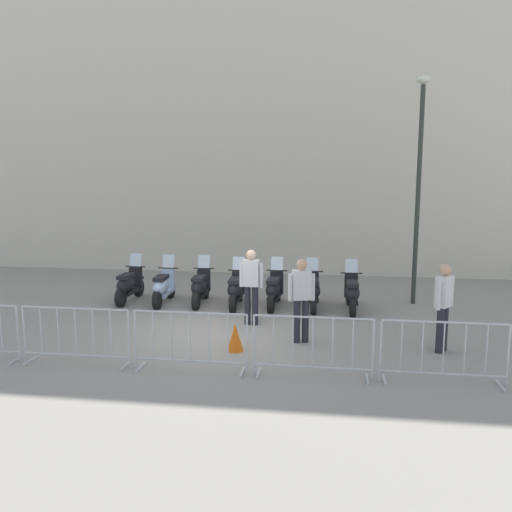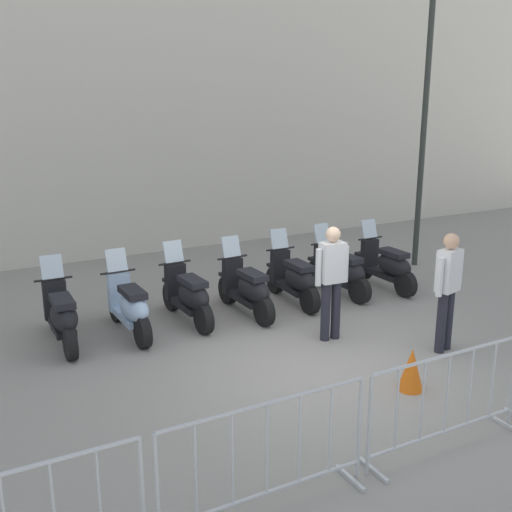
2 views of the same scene
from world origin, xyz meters
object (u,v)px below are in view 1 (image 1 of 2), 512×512
(motorcycle_4, at_px, (274,290))
(traffic_cone, at_px, (235,337))
(motorcycle_0, at_px, (129,285))
(barrier_segment_3, at_px, (313,348))
(officer_mid_plaza, at_px, (301,295))
(officer_near_row_end, at_px, (251,283))
(motorcycle_2, at_px, (200,288))
(barrier_segment_4, at_px, (443,354))
(officer_by_barriers, at_px, (444,302))
(motorcycle_5, at_px, (313,291))
(street_lamp, at_px, (419,170))
(motorcycle_3, at_px, (236,290))
(motorcycle_1, at_px, (163,287))
(barrier_segment_1, at_px, (76,337))
(barrier_segment_2, at_px, (190,342))
(motorcycle_6, at_px, (352,294))

(motorcycle_4, xyz_separation_m, traffic_cone, (0.04, -3.45, -0.18))
(motorcycle_0, distance_m, barrier_segment_3, 6.84)
(barrier_segment_3, bearing_deg, officer_mid_plaza, 106.22)
(officer_mid_plaza, bearing_deg, officer_near_row_end, 144.31)
(motorcycle_2, relative_size, barrier_segment_4, 0.85)
(motorcycle_0, relative_size, officer_by_barriers, 1.00)
(barrier_segment_3, bearing_deg, motorcycle_5, 99.00)
(motorcycle_0, bearing_deg, street_lamp, 14.05)
(barrier_segment_4, xyz_separation_m, traffic_cone, (-3.75, 0.67, -0.25))
(motorcycle_3, bearing_deg, motorcycle_1, -174.65)
(motorcycle_1, xyz_separation_m, barrier_segment_1, (0.43, -4.50, 0.07))
(officer_near_row_end, bearing_deg, barrier_segment_3, -56.06)
(motorcycle_2, height_order, barrier_segment_1, motorcycle_2)
(barrier_segment_2, xyz_separation_m, officer_mid_plaza, (1.57, 2.06, 0.46))
(motorcycle_1, distance_m, barrier_segment_1, 4.52)
(barrier_segment_2, bearing_deg, motorcycle_6, 63.78)
(motorcycle_5, bearing_deg, barrier_segment_1, -124.45)
(motorcycle_0, distance_m, motorcycle_3, 2.96)
(barrier_segment_3, xyz_separation_m, traffic_cone, (-1.66, 0.94, -0.25))
(motorcycle_2, relative_size, officer_mid_plaza, 0.99)
(barrier_segment_2, bearing_deg, motorcycle_4, 85.17)
(street_lamp, distance_m, traffic_cone, 6.77)
(motorcycle_3, bearing_deg, barrier_segment_2, -82.72)
(motorcycle_6, bearing_deg, barrier_segment_2, -116.22)
(motorcycle_1, xyz_separation_m, barrier_segment_4, (6.71, -3.69, 0.07))
(barrier_segment_1, xyz_separation_m, traffic_cone, (2.53, 1.47, -0.25))
(motorcycle_0, relative_size, motorcycle_5, 1.01)
(motorcycle_4, relative_size, officer_mid_plaza, 1.00)
(motorcycle_2, height_order, barrier_segment_2, motorcycle_2)
(motorcycle_3, relative_size, officer_near_row_end, 0.99)
(motorcycle_5, bearing_deg, officer_near_row_end, -122.41)
(motorcycle_2, xyz_separation_m, barrier_segment_1, (-0.53, -4.70, 0.07))
(barrier_segment_1, bearing_deg, officer_by_barriers, 21.20)
(barrier_segment_3, height_order, officer_mid_plaza, officer_mid_plaza)
(street_lamp, bearing_deg, motorcycle_0, -165.95)
(barrier_segment_3, height_order, barrier_segment_4, same)
(motorcycle_3, distance_m, motorcycle_6, 2.95)
(motorcycle_5, xyz_separation_m, barrier_segment_4, (2.81, -4.25, 0.07))
(motorcycle_5, height_order, barrier_segment_4, motorcycle_5)
(barrier_segment_1, distance_m, barrier_segment_3, 4.22)
(motorcycle_4, bearing_deg, officer_near_row_end, -95.05)
(motorcycle_1, height_order, officer_near_row_end, officer_near_row_end)
(motorcycle_4, height_order, officer_near_row_end, officer_near_row_end)
(street_lamp, bearing_deg, barrier_segment_3, -107.22)
(motorcycle_2, relative_size, barrier_segment_1, 0.85)
(motorcycle_1, relative_size, officer_by_barriers, 0.99)
(barrier_segment_2, distance_m, officer_mid_plaza, 2.63)
(motorcycle_3, bearing_deg, officer_mid_plaza, -47.77)
(motorcycle_1, bearing_deg, barrier_segment_2, -59.14)
(barrier_segment_1, xyz_separation_m, barrier_segment_2, (2.09, 0.27, 0.00))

